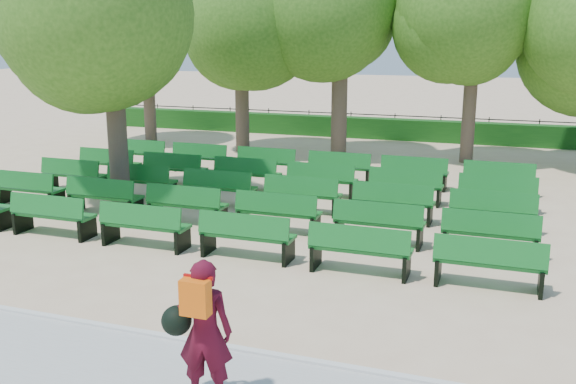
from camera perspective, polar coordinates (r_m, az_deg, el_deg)
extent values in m
plane|color=#D3B08B|center=(15.81, -3.48, -2.67)|extent=(120.00, 120.00, 0.00)
cube|color=#B3B3AE|center=(9.89, -20.79, -13.87)|extent=(30.00, 2.20, 0.06)
cube|color=silver|center=(10.68, -16.80, -11.30)|extent=(30.00, 0.12, 0.10)
cube|color=#144A14|center=(28.86, 7.34, 5.66)|extent=(26.00, 0.70, 0.90)
cube|color=#126C23|center=(16.90, -2.50, 0.15)|extent=(1.96, 0.55, 0.07)
cube|color=#126C23|center=(16.63, -2.80, 0.88)|extent=(1.96, 0.15, 0.46)
cylinder|color=brown|center=(17.74, -14.90, 4.33)|extent=(0.52, 0.52, 3.39)
ellipsoid|color=#3E721E|center=(17.53, -15.52, 14.06)|extent=(4.76, 4.76, 4.29)
imported|color=#490A1A|center=(7.97, -7.40, -12.24)|extent=(0.75, 0.57, 1.85)
cube|color=#F5600C|center=(7.58, -8.24, -9.27)|extent=(0.35, 0.17, 0.43)
sphere|color=black|center=(8.02, -9.88, -11.20)|extent=(0.37, 0.37, 0.37)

